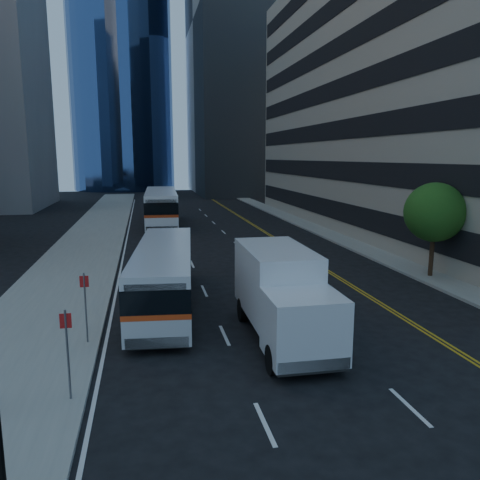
{
  "coord_description": "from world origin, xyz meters",
  "views": [
    {
      "loc": [
        -6.25,
        -14.37,
        6.6
      ],
      "look_at": [
        -2.0,
        6.44,
        2.8
      ],
      "focal_mm": 35.0,
      "sensor_mm": 36.0,
      "label": 1
    }
  ],
  "objects_px": {
    "street_tree": "(435,212)",
    "bus_rear": "(161,206)",
    "bus_front": "(165,274)",
    "box_truck": "(282,294)"
  },
  "relations": [
    {
      "from": "street_tree",
      "to": "bus_rear",
      "type": "height_order",
      "value": "street_tree"
    },
    {
      "from": "street_tree",
      "to": "bus_front",
      "type": "relative_size",
      "value": 0.47
    },
    {
      "from": "street_tree",
      "to": "bus_rear",
      "type": "xyz_separation_m",
      "value": [
        -13.72,
        23.35,
        -1.8
      ]
    },
    {
      "from": "bus_rear",
      "to": "box_truck",
      "type": "xyz_separation_m",
      "value": [
        3.21,
        -30.13,
        -0.13
      ]
    },
    {
      "from": "box_truck",
      "to": "street_tree",
      "type": "bearing_deg",
      "value": 33.66
    },
    {
      "from": "bus_front",
      "to": "bus_rear",
      "type": "xyz_separation_m",
      "value": [
        0.79,
        25.51,
        0.34
      ]
    },
    {
      "from": "box_truck",
      "to": "bus_front",
      "type": "bearing_deg",
      "value": 131.75
    },
    {
      "from": "street_tree",
      "to": "bus_front",
      "type": "xyz_separation_m",
      "value": [
        -14.51,
        -2.17,
        -2.14
      ]
    },
    {
      "from": "street_tree",
      "to": "bus_front",
      "type": "distance_m",
      "value": 14.83
    },
    {
      "from": "bus_front",
      "to": "box_truck",
      "type": "relative_size",
      "value": 1.59
    }
  ]
}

